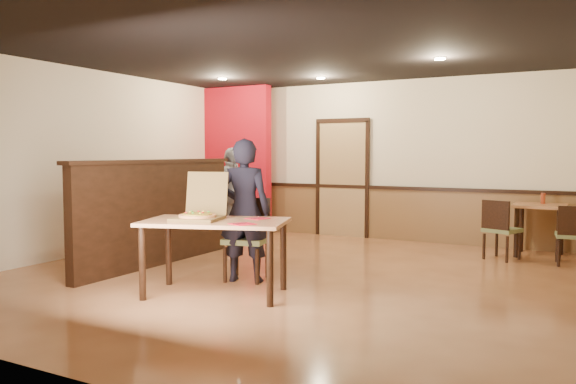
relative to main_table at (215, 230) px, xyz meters
name	(u,v)px	position (x,y,z in m)	size (l,w,h in m)	color
floor	(294,277)	(0.34, 1.18, -0.70)	(7.00, 7.00, 0.00)	#C77F4D
ceiling	(294,48)	(0.34, 1.18, 2.10)	(7.00, 7.00, 0.00)	black
wall_back	(385,160)	(0.34, 4.68, 0.70)	(7.00, 7.00, 0.00)	#FBECC4
wall_left	(90,162)	(-3.16, 1.18, 0.70)	(7.00, 7.00, 0.00)	#FBECC4
wainscot_back	(384,214)	(0.34, 4.65, -0.25)	(7.00, 0.04, 0.90)	brown
chair_rail_back	(384,188)	(0.34, 4.63, 0.22)	(7.00, 0.06, 0.06)	black
back_door	(342,179)	(-0.46, 4.64, 0.35)	(0.90, 0.06, 2.10)	tan
booth_partition	(158,211)	(-1.66, 0.98, 0.03)	(0.20, 3.10, 1.44)	black
red_accent_panel	(233,160)	(-2.56, 4.18, 0.70)	(1.60, 0.20, 2.78)	#AE0C1A
spot_a	(222,79)	(-1.96, 2.98, 2.08)	(0.14, 0.14, 0.02)	#F8E5AD
spot_b	(321,78)	(-0.46, 3.68, 2.08)	(0.14, 0.14, 0.02)	#F8E5AD
spot_c	(440,59)	(1.74, 2.68, 2.08)	(0.14, 0.14, 0.02)	#F8E5AD
main_table	(215,230)	(0.00, 0.00, 0.00)	(1.71, 1.29, 0.81)	tan
diner_chair	(248,235)	(-0.10, 0.83, -0.17)	(0.58, 0.58, 0.98)	olive
side_chair_left	(500,227)	(2.43, 3.54, -0.23)	(0.55, 0.55, 0.86)	olive
side_chair_right	(573,233)	(3.36, 3.54, -0.25)	(0.45, 0.45, 0.83)	olive
side_table	(540,216)	(2.91, 4.15, -0.11)	(0.74, 0.74, 0.77)	tan
diner	(245,211)	(-0.06, 0.69, 0.15)	(0.62, 0.41, 1.70)	black
passerby	(231,194)	(-1.98, 3.23, 0.11)	(0.95, 0.40, 1.63)	#95949C
pizza_box	(199,214)	(-0.17, -0.05, 0.18)	(0.61, 0.67, 0.51)	brown
pizza	(197,216)	(-0.16, -0.10, 0.16)	(0.40, 0.40, 0.03)	#F9A05A
napkin_near	(242,224)	(0.45, -0.15, 0.11)	(0.29, 0.29, 0.01)	red
napkin_far	(258,218)	(0.33, 0.34, 0.11)	(0.25, 0.25, 0.01)	red
condiment	(543,198)	(2.94, 4.28, 0.15)	(0.06, 0.06, 0.16)	#99361B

